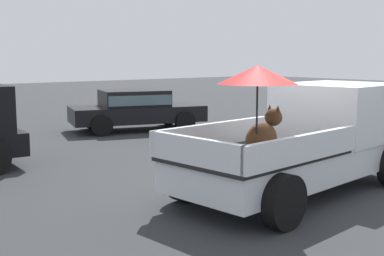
% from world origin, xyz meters
% --- Properties ---
extents(ground_plane, '(80.00, 80.00, 0.00)m').
position_xyz_m(ground_plane, '(0.00, 0.00, 0.00)').
color(ground_plane, '#2D3033').
extents(pickup_truck_main, '(5.22, 2.68, 2.29)m').
position_xyz_m(pickup_truck_main, '(0.42, 0.03, 0.97)').
color(pickup_truck_main, black).
rests_on(pickup_truck_main, ground).
extents(parked_sedan_far, '(4.63, 2.94, 1.33)m').
position_xyz_m(parked_sedan_far, '(1.93, 8.41, 0.74)').
color(parked_sedan_far, black).
rests_on(parked_sedan_far, ground).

